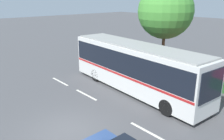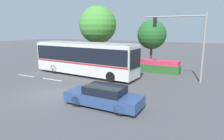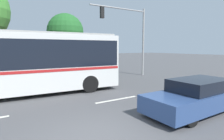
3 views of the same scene
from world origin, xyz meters
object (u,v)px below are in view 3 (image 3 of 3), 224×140
at_px(city_bus, 12,60).
at_px(street_tree_centre, 65,32).
at_px(sedan_foreground, 198,96).
at_px(traffic_light_pole, 131,30).

height_order(city_bus, street_tree_centre, street_tree_centre).
bearing_deg(street_tree_centre, city_bus, -127.87).
bearing_deg(city_bus, street_tree_centre, 55.82).
xyz_separation_m(city_bus, street_tree_centre, (5.17, 6.65, 2.18)).
height_order(sedan_foreground, street_tree_centre, street_tree_centre).
height_order(city_bus, traffic_light_pole, traffic_light_pole).
relative_size(city_bus, street_tree_centre, 2.01).
bearing_deg(traffic_light_pole, street_tree_centre, -44.53).
xyz_separation_m(city_bus, sedan_foreground, (6.16, -6.71, -1.31)).
relative_size(sedan_foreground, street_tree_centre, 0.83).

